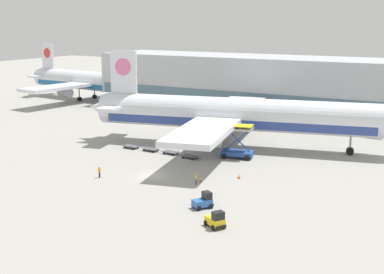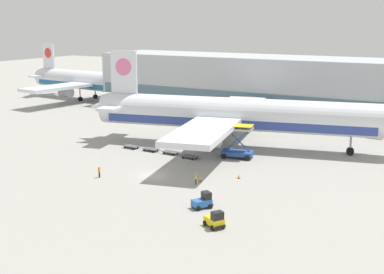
{
  "view_description": "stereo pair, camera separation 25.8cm",
  "coord_description": "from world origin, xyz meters",
  "px_view_note": "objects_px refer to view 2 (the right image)",
  "views": [
    {
      "loc": [
        43.4,
        -62.89,
        22.57
      ],
      "look_at": [
        0.9,
        10.18,
        4.0
      ],
      "focal_mm": 50.0,
      "sensor_mm": 36.0,
      "label": 1
    },
    {
      "loc": [
        43.62,
        -62.76,
        22.57
      ],
      "look_at": [
        0.9,
        10.18,
        4.0
      ],
      "focal_mm": 50.0,
      "sensor_mm": 36.0,
      "label": 2
    }
  ],
  "objects_px": {
    "traffic_cone_near": "(239,176)",
    "traffic_cone_far": "(200,179)",
    "baggage_tug_foreground": "(215,220)",
    "baggage_tug_mid": "(203,201)",
    "baggage_dolly_second": "(151,149)",
    "baggage_dolly_lead": "(131,146)",
    "airplane_distant": "(95,82)",
    "airplane_main": "(233,115)",
    "scissor_lift_loader": "(237,145)",
    "baggage_dolly_third": "(171,152)",
    "ground_crew_near": "(99,171)",
    "baggage_dolly_trail": "(190,156)",
    "ground_crew_far": "(196,178)"
  },
  "relations": [
    {
      "from": "scissor_lift_loader",
      "to": "baggage_dolly_third",
      "type": "relative_size",
      "value": 1.54
    },
    {
      "from": "baggage_dolly_trail",
      "to": "ground_crew_far",
      "type": "height_order",
      "value": "ground_crew_far"
    },
    {
      "from": "ground_crew_near",
      "to": "ground_crew_far",
      "type": "relative_size",
      "value": 1.02
    },
    {
      "from": "scissor_lift_loader",
      "to": "traffic_cone_far",
      "type": "relative_size",
      "value": 8.16
    },
    {
      "from": "airplane_distant",
      "to": "scissor_lift_loader",
      "type": "xyz_separation_m",
      "value": [
        62.81,
        -37.76,
        -3.27
      ]
    },
    {
      "from": "baggage_dolly_lead",
      "to": "baggage_dolly_third",
      "type": "distance_m",
      "value": 8.46
    },
    {
      "from": "baggage_dolly_lead",
      "to": "traffic_cone_near",
      "type": "bearing_deg",
      "value": -12.0
    },
    {
      "from": "baggage_tug_foreground",
      "to": "baggage_dolly_third",
      "type": "distance_m",
      "value": 33.72
    },
    {
      "from": "baggage_tug_foreground",
      "to": "ground_crew_far",
      "type": "relative_size",
      "value": 1.69
    },
    {
      "from": "baggage_dolly_trail",
      "to": "traffic_cone_near",
      "type": "height_order",
      "value": "traffic_cone_near"
    },
    {
      "from": "baggage_dolly_second",
      "to": "traffic_cone_near",
      "type": "height_order",
      "value": "traffic_cone_near"
    },
    {
      "from": "baggage_tug_foreground",
      "to": "baggage_dolly_lead",
      "type": "bearing_deg",
      "value": 170.39
    },
    {
      "from": "baggage_tug_mid",
      "to": "baggage_dolly_second",
      "type": "relative_size",
      "value": 0.75
    },
    {
      "from": "baggage_dolly_lead",
      "to": "airplane_main",
      "type": "bearing_deg",
      "value": 38.01
    },
    {
      "from": "airplane_distant",
      "to": "airplane_main",
      "type": "bearing_deg",
      "value": -22.45
    },
    {
      "from": "scissor_lift_loader",
      "to": "baggage_dolly_third",
      "type": "height_order",
      "value": "scissor_lift_loader"
    },
    {
      "from": "baggage_tug_mid",
      "to": "traffic_cone_far",
      "type": "height_order",
      "value": "baggage_tug_mid"
    },
    {
      "from": "baggage_tug_foreground",
      "to": "baggage_dolly_second",
      "type": "distance_m",
      "value": 36.64
    },
    {
      "from": "baggage_dolly_lead",
      "to": "ground_crew_near",
      "type": "xyz_separation_m",
      "value": [
        6.93,
        -17.07,
        0.6
      ]
    },
    {
      "from": "airplane_main",
      "to": "scissor_lift_loader",
      "type": "relative_size",
      "value": 9.93
    },
    {
      "from": "traffic_cone_far",
      "to": "scissor_lift_loader",
      "type": "bearing_deg",
      "value": 95.0
    },
    {
      "from": "ground_crew_far",
      "to": "traffic_cone_far",
      "type": "relative_size",
      "value": 2.37
    },
    {
      "from": "airplane_distant",
      "to": "traffic_cone_far",
      "type": "height_order",
      "value": "airplane_distant"
    },
    {
      "from": "baggage_dolly_second",
      "to": "airplane_distant",
      "type": "bearing_deg",
      "value": 143.2
    },
    {
      "from": "baggage_tug_foreground",
      "to": "baggage_tug_mid",
      "type": "height_order",
      "value": "same"
    },
    {
      "from": "baggage_dolly_third",
      "to": "scissor_lift_loader",
      "type": "bearing_deg",
      "value": 22.73
    },
    {
      "from": "scissor_lift_loader",
      "to": "baggage_dolly_lead",
      "type": "height_order",
      "value": "scissor_lift_loader"
    },
    {
      "from": "baggage_dolly_lead",
      "to": "baggage_dolly_trail",
      "type": "xyz_separation_m",
      "value": [
        12.73,
        -0.85,
        0.0
      ]
    },
    {
      "from": "baggage_dolly_trail",
      "to": "traffic_cone_far",
      "type": "xyz_separation_m",
      "value": [
        7.91,
        -10.43,
        -0.04
      ]
    },
    {
      "from": "airplane_main",
      "to": "ground_crew_near",
      "type": "height_order",
      "value": "airplane_main"
    },
    {
      "from": "airplane_main",
      "to": "baggage_dolly_trail",
      "type": "height_order",
      "value": "airplane_main"
    },
    {
      "from": "baggage_tug_mid",
      "to": "baggage_dolly_third",
      "type": "xyz_separation_m",
      "value": [
        -17.87,
        20.65,
        -0.49
      ]
    },
    {
      "from": "airplane_main",
      "to": "baggage_dolly_lead",
      "type": "distance_m",
      "value": 19.09
    },
    {
      "from": "baggage_dolly_second",
      "to": "traffic_cone_near",
      "type": "distance_m",
      "value": 21.67
    },
    {
      "from": "ground_crew_far",
      "to": "traffic_cone_near",
      "type": "xyz_separation_m",
      "value": [
        3.96,
        5.63,
        -0.59
      ]
    },
    {
      "from": "traffic_cone_near",
      "to": "traffic_cone_far",
      "type": "relative_size",
      "value": 1.1
    },
    {
      "from": "ground_crew_near",
      "to": "ground_crew_far",
      "type": "height_order",
      "value": "ground_crew_near"
    },
    {
      "from": "baggage_dolly_lead",
      "to": "baggage_dolly_third",
      "type": "height_order",
      "value": "same"
    },
    {
      "from": "baggage_dolly_third",
      "to": "ground_crew_near",
      "type": "xyz_separation_m",
      "value": [
        -1.53,
        -17.0,
        0.6
      ]
    },
    {
      "from": "airplane_main",
      "to": "baggage_tug_mid",
      "type": "relative_size",
      "value": 20.31
    },
    {
      "from": "scissor_lift_loader",
      "to": "ground_crew_far",
      "type": "bearing_deg",
      "value": -98.48
    },
    {
      "from": "airplane_distant",
      "to": "baggage_dolly_third",
      "type": "xyz_separation_m",
      "value": [
        51.94,
        -41.42,
        -4.99
      ]
    },
    {
      "from": "airplane_main",
      "to": "traffic_cone_near",
      "type": "bearing_deg",
      "value": -74.65
    },
    {
      "from": "scissor_lift_loader",
      "to": "airplane_main",
      "type": "bearing_deg",
      "value": 108.7
    },
    {
      "from": "ground_crew_far",
      "to": "traffic_cone_near",
      "type": "height_order",
      "value": "ground_crew_far"
    },
    {
      "from": "traffic_cone_far",
      "to": "airplane_main",
      "type": "bearing_deg",
      "value": 104.25
    },
    {
      "from": "scissor_lift_loader",
      "to": "traffic_cone_near",
      "type": "relative_size",
      "value": 7.42
    },
    {
      "from": "airplane_distant",
      "to": "traffic_cone_far",
      "type": "bearing_deg",
      "value": -33.86
    },
    {
      "from": "airplane_main",
      "to": "baggage_tug_foreground",
      "type": "xyz_separation_m",
      "value": [
        15.38,
        -35.73,
        -4.96
      ]
    },
    {
      "from": "scissor_lift_loader",
      "to": "baggage_dolly_lead",
      "type": "bearing_deg",
      "value": 177.09
    }
  ]
}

